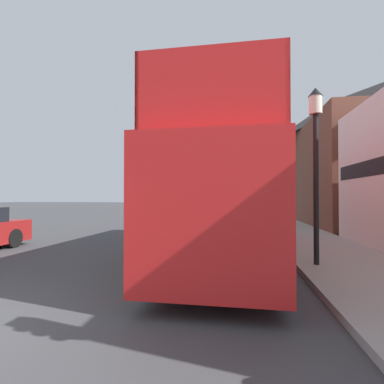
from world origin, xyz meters
name	(u,v)px	position (x,y,z in m)	size (l,w,h in m)	color
ground_plane	(183,219)	(0.00, 21.00, 0.00)	(144.00, 144.00, 0.00)	#3D3D3F
sidewalk	(279,223)	(7.22, 18.00, 0.07)	(2.94, 108.00, 0.14)	#999993
brick_terrace_rear	(330,161)	(11.69, 21.87, 4.68)	(6.00, 20.81, 9.37)	brown
tour_bus	(228,196)	(4.01, 6.63, 1.86)	(2.83, 10.83, 4.24)	red
parked_car_ahead_of_bus	(242,216)	(4.66, 15.45, 0.67)	(1.85, 4.10, 1.44)	silver
lamp_post_nearest	(316,142)	(6.26, 4.77, 3.24)	(0.35, 0.35, 4.46)	black
lamp_post_second	(272,169)	(6.32, 14.30, 3.44)	(0.35, 0.35, 4.80)	black
lamp_post_third	(259,179)	(6.38, 23.83, 3.40)	(0.35, 0.35, 4.72)	black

